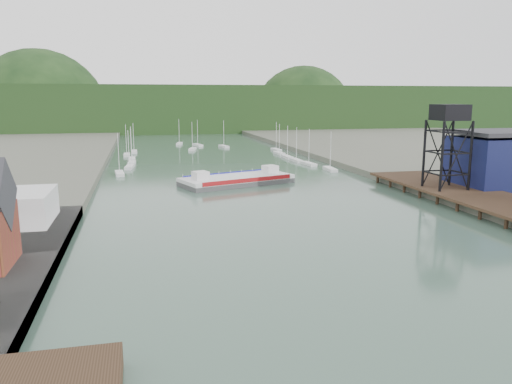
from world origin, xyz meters
name	(u,v)px	position (x,y,z in m)	size (l,w,h in m)	color
east_pier	(500,202)	(37.00, 45.00, 1.90)	(14.00, 70.00, 2.45)	black
lift_tower	(449,118)	(35.00, 58.00, 15.65)	(6.50, 6.50, 16.00)	black
blue_shed	(506,159)	(50.00, 60.00, 7.06)	(20.50, 14.50, 11.30)	black
marina_sailboats	(209,156)	(0.08, 138.46, 0.35)	(57.71, 92.65, 0.90)	silver
distant_hills	(168,112)	(-3.98, 301.35, 10.38)	(500.00, 120.00, 80.00)	black
chain_ferry	(237,180)	(-1.04, 83.65, 1.04)	(27.17, 17.72, 3.64)	#454547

